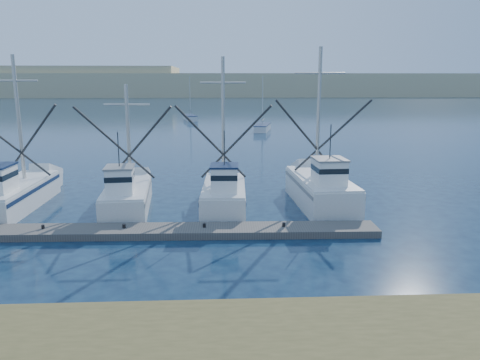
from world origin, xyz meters
name	(u,v)px	position (x,y,z in m)	size (l,w,h in m)	color
ground	(259,279)	(0.00, 0.00, 0.00)	(500.00, 500.00, 0.00)	#0B1B33
floating_dock	(104,232)	(-7.26, 5.65, 0.18)	(27.43, 1.83, 0.37)	#59554F
dune_ridge	(219,85)	(0.00, 210.00, 5.00)	(360.00, 60.00, 10.00)	tan
trawler_fleet	(126,193)	(-7.03, 10.52, 0.97)	(27.05, 8.51, 9.57)	silver
sailboat_near	(262,128)	(5.34, 53.25, 0.49)	(3.17, 6.81, 8.10)	silver
sailboat_far	(190,118)	(-6.50, 72.13, 0.49)	(3.02, 6.53, 8.10)	silver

